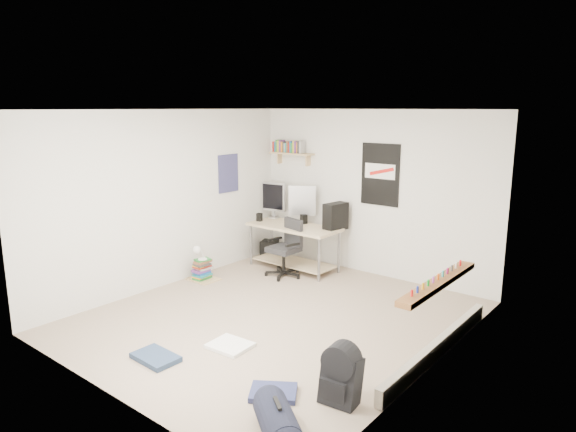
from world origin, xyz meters
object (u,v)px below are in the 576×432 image
Objects in this scene: duffel_bag at (277,421)px; office_chair at (284,245)px; backpack at (341,380)px; book_stack at (203,270)px; desk at (294,246)px.

office_chair is at bearing 164.92° from duffel_bag.
backpack is (2.56, -2.33, -0.29)m from office_chair.
office_chair is 2.00× the size of backpack.
book_stack is at bearing -118.68° from office_chair.
backpack is 0.75m from duffel_bag.
desk is 1.69× the size of office_chair.
backpack is 0.97× the size of book_stack.
book_stack is at bearing -110.01° from desk.
office_chair is 3.95m from duffel_bag.
desk is 3.29× the size of book_stack.
desk is at bearing 119.41° from office_chair.
desk is 3.38× the size of backpack.
desk is at bearing 162.84° from duffel_bag.
backpack reaches higher than book_stack.
duffel_bag is at bearing -33.51° from book_stack.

